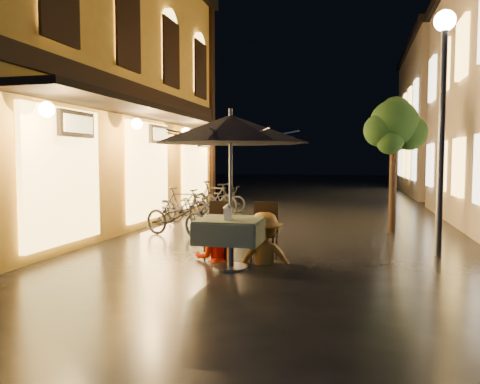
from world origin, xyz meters
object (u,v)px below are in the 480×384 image
(cafe_table, at_px, (231,231))
(person_orange, at_px, (215,216))
(table_lantern, at_px, (228,211))
(person_yellow, at_px, (265,214))
(patio_umbrella, at_px, (231,129))
(bicycle_0, at_px, (176,216))
(streetlamp_near, at_px, (443,88))

(cafe_table, height_order, person_orange, person_orange)
(table_lantern, height_order, person_yellow, person_yellow)
(cafe_table, height_order, table_lantern, table_lantern)
(table_lantern, xyz_separation_m, person_orange, (-0.42, 0.74, -0.18))
(cafe_table, distance_m, person_yellow, 0.71)
(patio_umbrella, bearing_deg, bicycle_0, 126.59)
(person_orange, bearing_deg, cafe_table, 109.56)
(person_orange, height_order, bicycle_0, person_orange)
(streetlamp_near, relative_size, bicycle_0, 2.51)
(patio_umbrella, bearing_deg, table_lantern, -90.00)
(table_lantern, height_order, bicycle_0, table_lantern)
(person_orange, xyz_separation_m, bicycle_0, (-1.53, 2.04, -0.30))
(patio_umbrella, bearing_deg, person_orange, 125.79)
(cafe_table, xyz_separation_m, patio_umbrella, (0.00, 0.00, 1.56))
(person_yellow, relative_size, bicycle_0, 0.96)
(streetlamp_near, xyz_separation_m, patio_umbrella, (-3.29, -1.82, -0.77))
(patio_umbrella, distance_m, person_yellow, 1.49)
(cafe_table, bearing_deg, bicycle_0, 126.59)
(cafe_table, bearing_deg, person_orange, 125.79)
(streetlamp_near, height_order, patio_umbrella, streetlamp_near)
(table_lantern, bearing_deg, cafe_table, 90.00)
(table_lantern, xyz_separation_m, person_yellow, (0.43, 0.67, -0.11))
(table_lantern, relative_size, person_orange, 0.17)
(table_lantern, relative_size, bicycle_0, 0.15)
(patio_umbrella, xyz_separation_m, table_lantern, (0.00, -0.15, -1.23))
(streetlamp_near, xyz_separation_m, cafe_table, (-3.29, -1.82, -2.33))
(person_orange, xyz_separation_m, person_yellow, (0.86, -0.08, 0.07))
(table_lantern, bearing_deg, bicycle_0, 125.04)
(person_orange, bearing_deg, patio_umbrella, 109.56)
(patio_umbrella, height_order, person_yellow, patio_umbrella)
(table_lantern, bearing_deg, streetlamp_near, 30.95)
(cafe_table, relative_size, table_lantern, 3.96)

